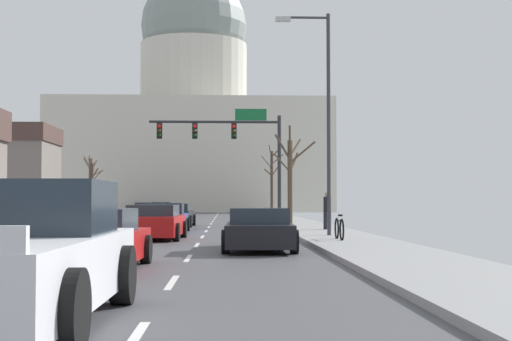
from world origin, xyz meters
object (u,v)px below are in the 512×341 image
(signal_gantry, at_px, (232,140))
(pickup_truck_near_05, at_px, (13,259))
(pedestrian_00, at_px, (327,208))
(sedan_oncoming_01, at_px, (153,210))
(sedan_oncoming_02, at_px, (162,209))
(sedan_oncoming_03, at_px, (143,208))
(sedan_near_00, at_px, (175,215))
(sedan_near_04, at_px, (94,241))
(sedan_near_01, at_px, (164,219))
(sedan_near_03, at_px, (259,231))
(street_lamp_right, at_px, (322,105))
(sedan_oncoming_00, at_px, (92,212))
(bicycle_parked, at_px, (339,229))
(sedan_near_02, at_px, (154,223))

(signal_gantry, xyz_separation_m, pickup_truck_near_05, (-2.79, -34.69, -4.29))
(pedestrian_00, bearing_deg, sedan_oncoming_01, 110.14)
(pedestrian_00, bearing_deg, sedan_oncoming_02, 105.98)
(pickup_truck_near_05, distance_m, sedan_oncoming_03, 74.43)
(signal_gantry, height_order, pedestrian_00, signal_gantry)
(sedan_near_00, height_order, sedan_near_04, sedan_near_00)
(sedan_oncoming_03, xyz_separation_m, pedestrian_00, (14.02, -50.71, 0.51))
(sedan_near_01, bearing_deg, sedan_near_03, -72.61)
(sedan_near_04, distance_m, sedan_oncoming_02, 54.23)
(pickup_truck_near_05, xyz_separation_m, sedan_oncoming_03, (-7.11, 74.09, -0.19))
(sedan_near_00, height_order, pickup_truck_near_05, pickup_truck_near_05)
(sedan_near_00, height_order, sedan_oncoming_02, sedan_oncoming_02)
(sedan_near_01, xyz_separation_m, pedestrian_00, (7.22, -0.40, 0.46))
(sedan_near_03, xyz_separation_m, pickup_truck_near_05, (-3.37, -12.04, 0.18))
(street_lamp_right, bearing_deg, sedan_near_00, 115.94)
(sedan_oncoming_00, distance_m, bicycle_parked, 31.39)
(street_lamp_right, bearing_deg, pedestrian_00, 80.18)
(street_lamp_right, xyz_separation_m, sedan_oncoming_01, (-9.66, 34.33, -4.35))
(sedan_oncoming_02, bearing_deg, sedan_near_00, -83.44)
(sedan_near_02, relative_size, sedan_near_03, 0.92)
(pickup_truck_near_05, relative_size, sedan_oncoming_03, 1.22)
(signal_gantry, xyz_separation_m, sedan_near_02, (-2.96, -16.82, -4.43))
(sedan_oncoming_03, bearing_deg, sedan_oncoming_01, -81.08)
(sedan_oncoming_02, bearing_deg, bicycle_parked, -77.72)
(signal_gantry, height_order, sedan_oncoming_03, signal_gantry)
(pickup_truck_near_05, distance_m, sedan_oncoming_01, 52.40)
(sedan_oncoming_00, bearing_deg, sedan_near_02, -74.75)
(sedan_near_01, relative_size, sedan_oncoming_01, 0.99)
(signal_gantry, relative_size, sedan_oncoming_00, 1.78)
(sedan_near_01, relative_size, pedestrian_00, 2.68)
(pickup_truck_near_05, height_order, sedan_oncoming_03, pickup_truck_near_05)
(sedan_near_03, bearing_deg, pedestrian_00, 72.65)
(sedan_near_00, relative_size, sedan_near_03, 1.01)
(street_lamp_right, relative_size, sedan_oncoming_01, 1.84)
(sedan_near_00, bearing_deg, sedan_oncoming_03, 98.92)
(pedestrian_00, bearing_deg, bicycle_parked, -95.29)
(sedan_near_04, bearing_deg, street_lamp_right, 61.58)
(sedan_near_00, bearing_deg, pedestrian_00, -46.09)
(sedan_near_03, relative_size, sedan_oncoming_00, 1.05)
(street_lamp_right, xyz_separation_m, sedan_near_00, (-6.30, 12.95, -4.34))
(sedan_near_01, distance_m, sedan_oncoming_00, 20.94)
(sedan_near_02, relative_size, sedan_oncoming_00, 0.97)
(signal_gantry, xyz_separation_m, sedan_near_01, (-3.10, -10.91, -4.43))
(sedan_near_04, distance_m, sedan_oncoming_00, 37.75)
(signal_gantry, distance_m, sedan_oncoming_03, 40.88)
(sedan_near_03, xyz_separation_m, sedan_oncoming_03, (-10.48, 62.06, -0.01))
(sedan_near_04, xyz_separation_m, bicycle_parked, (6.39, 8.68, -0.10))
(signal_gantry, height_order, bicycle_parked, signal_gantry)
(signal_gantry, height_order, sedan_near_01, signal_gantry)
(signal_gantry, xyz_separation_m, pedestrian_00, (4.12, -11.31, -3.97))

